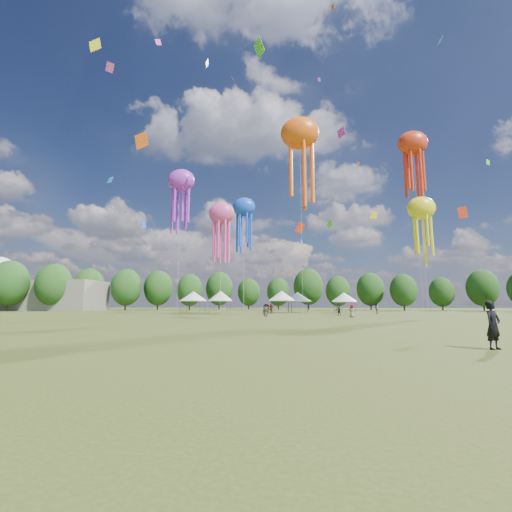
# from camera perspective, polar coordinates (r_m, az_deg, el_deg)

# --- Properties ---
(ground) EXTENTS (300.00, 300.00, 0.00)m
(ground) POSITION_cam_1_polar(r_m,az_deg,el_deg) (15.43, 1.39, -14.43)
(ground) COLOR #384416
(ground) RESTS_ON ground
(observer_main) EXTENTS (0.81, 0.74, 1.87)m
(observer_main) POSITION_cam_1_polar(r_m,az_deg,el_deg) (16.47, 34.58, -9.38)
(observer_main) COLOR black
(observer_main) RESTS_ON ground
(spectator_near) EXTENTS (1.08, 1.08, 1.77)m
(spectator_near) POSITION_cam_1_polar(r_m,az_deg,el_deg) (49.24, 1.61, -8.95)
(spectator_near) COLOR gray
(spectator_near) RESTS_ON ground
(spectators_far) EXTENTS (20.66, 24.93, 1.84)m
(spectators_far) POSITION_cam_1_polar(r_m,az_deg,el_deg) (59.60, 8.78, -8.73)
(spectators_far) COLOR gray
(spectators_far) RESTS_ON ground
(festival_tents) EXTENTS (37.01, 12.04, 4.46)m
(festival_tents) POSITION_cam_1_polar(r_m,az_deg,el_deg) (71.62, 1.43, -6.70)
(festival_tents) COLOR #47474C
(festival_tents) RESTS_ON ground
(show_kites) EXTENTS (44.87, 23.24, 31.15)m
(show_kites) POSITION_cam_1_polar(r_m,az_deg,el_deg) (55.57, 6.80, 12.47)
(show_kites) COLOR #EE469B
(show_kites) RESTS_ON ground
(small_kites) EXTENTS (77.12, 61.94, 45.97)m
(small_kites) POSITION_cam_1_polar(r_m,az_deg,el_deg) (63.58, 8.34, 17.88)
(small_kites) COLOR #EE469B
(small_kites) RESTS_ON ground
(treeline) EXTENTS (201.57, 95.24, 13.43)m
(treeline) POSITION_cam_1_polar(r_m,az_deg,el_deg) (78.10, 2.97, -4.42)
(treeline) COLOR #38281C
(treeline) RESTS_ON ground
(hangar) EXTENTS (40.00, 12.00, 8.00)m
(hangar) POSITION_cam_1_polar(r_m,az_deg,el_deg) (114.10, -33.37, -5.52)
(hangar) COLOR gray
(hangar) RESTS_ON ground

